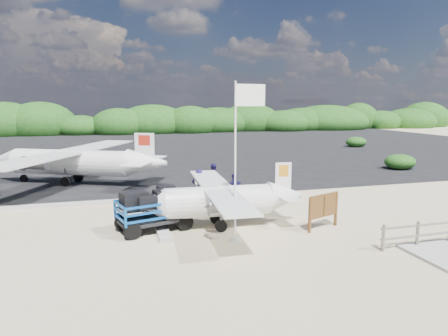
% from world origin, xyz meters
% --- Properties ---
extents(ground, '(160.00, 160.00, 0.00)m').
position_xyz_m(ground, '(0.00, 0.00, 0.00)').
color(ground, beige).
extents(asphalt_apron, '(90.00, 50.00, 0.04)m').
position_xyz_m(asphalt_apron, '(0.00, 30.00, 0.00)').
color(asphalt_apron, '#B2B2B2').
rests_on(asphalt_apron, ground).
extents(lagoon, '(9.00, 7.00, 0.40)m').
position_xyz_m(lagoon, '(-9.00, 1.50, 0.00)').
color(lagoon, '#B2B2B2').
rests_on(lagoon, ground).
extents(vegetation_band, '(124.00, 8.00, 4.40)m').
position_xyz_m(vegetation_band, '(0.00, 55.00, 0.00)').
color(vegetation_band, '#B2B2B2').
rests_on(vegetation_band, ground).
extents(baggage_cart, '(3.58, 2.62, 1.61)m').
position_xyz_m(baggage_cart, '(-4.80, -0.31, 0.00)').
color(baggage_cart, '#0B4FAD').
rests_on(baggage_cart, ground).
extents(flagpole, '(1.28, 0.65, 6.16)m').
position_xyz_m(flagpole, '(-1.87, -2.47, 0.00)').
color(flagpole, white).
rests_on(flagpole, ground).
extents(signboard, '(1.85, 0.85, 1.57)m').
position_xyz_m(signboard, '(2.19, -2.10, 0.00)').
color(signboard, brown).
rests_on(signboard, ground).
extents(crew_a, '(0.80, 0.60, 1.97)m').
position_xyz_m(crew_a, '(-2.11, 3.12, 0.99)').
color(crew_a, '#1B1551').
rests_on(crew_a, ground).
extents(crew_b, '(0.92, 0.72, 1.86)m').
position_xyz_m(crew_b, '(-0.79, 5.39, 0.93)').
color(crew_b, '#1B1551').
rests_on(crew_b, ground).
extents(crew_c, '(1.15, 0.70, 1.83)m').
position_xyz_m(crew_c, '(-0.46, 2.12, 0.92)').
color(crew_c, '#1B1551').
rests_on(crew_c, ground).
extents(aircraft_large, '(19.71, 19.71, 4.41)m').
position_xyz_m(aircraft_large, '(18.61, 24.64, 0.00)').
color(aircraft_large, '#B2B2B2').
rests_on(aircraft_large, ground).
extents(aircraft_small, '(7.81, 7.81, 2.64)m').
position_xyz_m(aircraft_small, '(-10.86, 30.07, 0.00)').
color(aircraft_small, '#B2B2B2').
rests_on(aircraft_small, ground).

